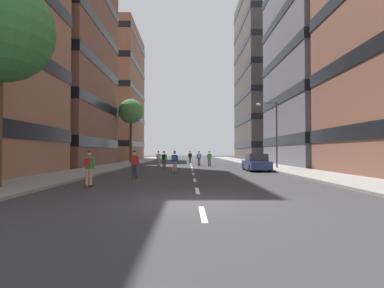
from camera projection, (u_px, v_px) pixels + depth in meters
The scene contains 20 objects.
ground_plane at pixel (191, 164), 41.28m from camera, with size 184.88×184.88×0.00m, color #333335.
sidewalk_left at pixel (131, 163), 45.01m from camera, with size 3.91×84.74×0.14m, color gray.
sidewalk_right at pixel (250, 163), 45.24m from camera, with size 3.91×84.74×0.14m, color gray.
lane_markings at pixel (191, 164), 43.46m from camera, with size 0.16×72.20×0.01m.
building_left_mid at pixel (46, 14), 37.34m from camera, with size 13.88×16.14×36.55m.
building_left_far at pixel (105, 95), 63.80m from camera, with size 13.88×17.98×26.73m.
building_right_mid at pixel (335, 62), 37.66m from camera, with size 13.88×16.34×25.24m.
building_right_far at pixel (274, 76), 64.36m from camera, with size 13.88×19.84×34.86m.
parked_car_near at pixel (256, 163), 27.21m from camera, with size 1.82×4.40×1.52m.
street_tree_near at pixel (131, 112), 45.06m from camera, with size 3.60×3.60×9.25m.
streetlamp_right at pixel (273, 127), 30.54m from camera, with size 2.13×0.30×6.50m.
skater_0 at pixel (164, 159), 30.56m from camera, with size 0.54×0.90×1.78m.
skater_1 at pixel (209, 158), 36.15m from camera, with size 0.56×0.92×1.78m.
skater_2 at pixel (199, 157), 40.47m from camera, with size 0.55×0.91×1.78m.
skater_3 at pixel (159, 158), 35.45m from camera, with size 0.57×0.92×1.78m.
skater_4 at pixel (199, 157), 36.97m from camera, with size 0.55×0.91×1.78m.
skater_5 at pixel (175, 160), 25.13m from camera, with size 0.56×0.92×1.78m.
skater_6 at pixel (135, 163), 19.63m from camera, with size 0.56×0.92×1.78m.
skater_7 at pixel (190, 157), 44.55m from camera, with size 0.55×0.92×1.78m.
skater_8 at pixel (89, 166), 14.93m from camera, with size 0.56×0.92×1.78m.
Camera 1 is at (-0.41, -10.51, 1.71)m, focal length 28.87 mm.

